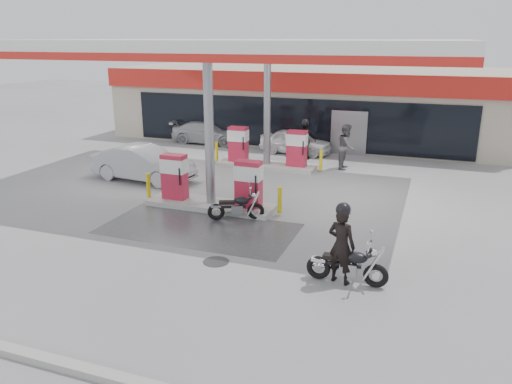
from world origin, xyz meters
TOP-DOWN VIEW (x-y plane):
  - ground at (0.00, 0.00)m, footprint 90.00×90.00m
  - wet_patch at (0.50, 0.00)m, footprint 6.00×3.00m
  - drain_cover at (2.00, -2.00)m, footprint 0.70×0.70m
  - kerb at (0.00, -7.00)m, footprint 28.00×0.25m
  - store_building at (0.01, 15.94)m, footprint 22.00×8.22m
  - canopy at (0.00, 5.00)m, footprint 16.00×10.02m
  - pump_island_near at (0.00, 2.00)m, footprint 5.14×1.30m
  - pump_island_far at (0.00, 8.00)m, footprint 5.14×1.30m
  - main_motorcycle at (5.48, -2.00)m, footprint 1.98×0.76m
  - biker_main at (5.29, -2.00)m, footprint 0.79×0.63m
  - parked_motorcycle at (1.31, 1.16)m, footprint 1.75×0.94m
  - sedan_white at (0.45, 11.20)m, footprint 3.76×1.80m
  - attendant at (3.42, 9.00)m, footprint 0.77×0.99m
  - hatchback_silver at (-4.09, 4.20)m, footprint 4.50×1.94m
  - parked_car_left at (-4.83, 12.00)m, footprint 4.21×1.77m
  - parked_car_right at (9.48, 14.00)m, footprint 4.61×3.48m
  - biker_walking at (1.18, 10.20)m, footprint 1.15×0.78m

SIDE VIEW (x-z plane):
  - ground at x=0.00m, z-range 0.00..0.00m
  - wet_patch at x=0.50m, z-range 0.00..0.00m
  - drain_cover at x=2.00m, z-range 0.00..0.01m
  - kerb at x=0.00m, z-range 0.00..0.15m
  - parked_motorcycle at x=1.31m, z-range -0.05..0.89m
  - main_motorcycle at x=5.48m, z-range -0.06..0.96m
  - parked_car_right at x=9.48m, z-range 0.00..1.16m
  - parked_car_left at x=-4.83m, z-range 0.00..1.21m
  - sedan_white at x=0.45m, z-range 0.00..1.24m
  - pump_island_near at x=0.00m, z-range -0.18..1.60m
  - pump_island_far at x=0.00m, z-range -0.18..1.60m
  - hatchback_silver at x=-4.09m, z-range 0.00..1.44m
  - biker_walking at x=1.18m, z-range 0.00..1.82m
  - biker_main at x=5.29m, z-range 0.00..1.90m
  - attendant at x=3.42m, z-range 0.00..2.02m
  - store_building at x=0.01m, z-range 0.01..4.01m
  - canopy at x=0.00m, z-range 2.51..8.02m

